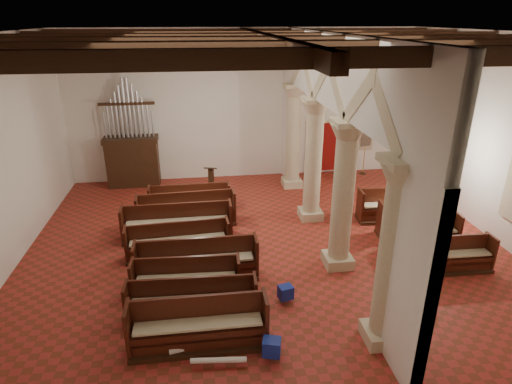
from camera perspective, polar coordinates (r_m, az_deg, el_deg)
The scene contains 30 objects.
floor at distance 13.10m, azimuth 1.19°, elevation -6.76°, with size 14.00×14.00×0.00m, color #9F2922.
ceiling at distance 11.44m, azimuth 1.44°, elevation 20.49°, with size 14.00×14.00×0.00m, color black.
wall_back at distance 17.71m, azimuth -1.77°, elevation 11.39°, with size 14.00×0.02×6.00m, color white.
wall_front at distance 6.53m, azimuth 9.58°, elevation -9.13°, with size 14.00×0.02×6.00m, color white.
wall_right at distance 14.71m, azimuth 29.52°, elevation 6.20°, with size 0.02×12.00×6.00m, color white.
ceiling_beams at distance 11.45m, azimuth 1.43°, elevation 19.59°, with size 13.80×11.80×0.30m, color #342010, non-canonical shape.
arcade at distance 12.18m, azimuth 9.81°, elevation 8.70°, with size 0.90×11.90×6.00m.
window_right_b at distance 16.88m, azimuth 24.10°, elevation 6.10°, with size 0.03×1.00×2.20m, color #377C65.
window_back at distance 19.03m, azimuth 13.61°, elevation 9.09°, with size 1.00×0.03×2.20m, color #377C65.
pipe_organ at distance 17.73m, azimuth -16.20°, elevation 5.09°, with size 2.10×0.85×4.40m.
lectern at distance 16.74m, azimuth -5.98°, elevation 1.48°, with size 0.50×0.53×1.06m.
dossal_curtain at distance 18.75m, azimuth 9.08°, elevation 5.97°, with size 1.80×0.07×2.17m.
processional_banner at distance 19.02m, azimuth 14.23°, elevation 4.56°, with size 0.49×0.63×2.20m.
hymnal_box_a at distance 9.06m, azimuth 2.10°, elevation -19.95°, with size 0.36×0.29×0.36m, color #162398.
hymnal_box_b at distance 10.53m, azimuth 3.97°, elevation -13.18°, with size 0.33×0.27×0.33m, color navy.
hymnal_box_c at distance 12.71m, azimuth -0.61°, elevation -6.51°, with size 0.27×0.22×0.27m, color navy.
tube_heater_a at distance 9.00m, azimuth -5.01°, elevation -21.43°, with size 0.11×0.11×1.10m, color silver.
tube_heater_b at distance 9.35m, azimuth -7.90°, elevation -19.56°, with size 0.11×0.11×1.13m, color silver.
nave_pew_0 at distance 9.33m, azimuth -7.63°, elevation -17.94°, with size 2.84×0.75×1.12m.
nave_pew_1 at distance 10.07m, azimuth -8.48°, elevation -14.85°, with size 2.94×0.77×0.99m.
nave_pew_2 at distance 10.78m, azimuth -9.22°, elevation -12.05°, with size 2.64×0.81×1.01m.
nave_pew_3 at distance 11.37m, azimuth -7.85°, elevation -9.79°, with size 3.16×0.73×1.10m.
nave_pew_4 at distance 12.48m, azimuth -10.30°, elevation -7.01°, with size 2.95×0.86×1.00m.
nave_pew_5 at distance 13.44m, azimuth -10.37°, elevation -4.63°, with size 3.34×0.75×1.09m.
nave_pew_6 at distance 14.17m, azimuth -9.20°, elevation -3.03°, with size 3.21×0.89×1.10m.
nave_pew_7 at distance 15.18m, azimuth -8.79°, elevation -1.42°, with size 2.82×0.68×0.96m.
aisle_pew_0 at distance 12.87m, azimuth 25.40°, elevation -8.07°, with size 1.78×0.68×0.97m.
aisle_pew_1 at distance 13.72m, azimuth 21.85°, elevation -5.42°, with size 1.82×0.82×1.04m.
aisle_pew_2 at distance 14.10m, azimuth 19.77°, elevation -4.17°, with size 1.96×0.89×1.14m.
aisle_pew_3 at distance 14.99m, azimuth 17.25°, elevation -2.32°, with size 2.09×0.86×1.10m.
Camera 1 is at (-1.80, -11.29, 6.38)m, focal length 30.00 mm.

